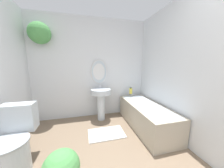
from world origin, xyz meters
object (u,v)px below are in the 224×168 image
at_px(toilet, 13,145).
at_px(pedestal_sink, 101,98).
at_px(bathtub, 145,115).
at_px(shampoo_bottle, 131,91).

bearing_deg(toilet, pedestal_sink, 39.76).
bearing_deg(bathtub, toilet, -166.68).
bearing_deg(pedestal_sink, bathtub, -32.34).
distance_m(toilet, pedestal_sink, 1.64).
distance_m(toilet, shampoo_bottle, 2.34).
height_order(pedestal_sink, shampoo_bottle, pedestal_sink).
relative_size(pedestal_sink, shampoo_bottle, 5.13).
bearing_deg(shampoo_bottle, bathtub, -83.59).
height_order(pedestal_sink, bathtub, pedestal_sink).
relative_size(bathtub, shampoo_bottle, 9.30).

